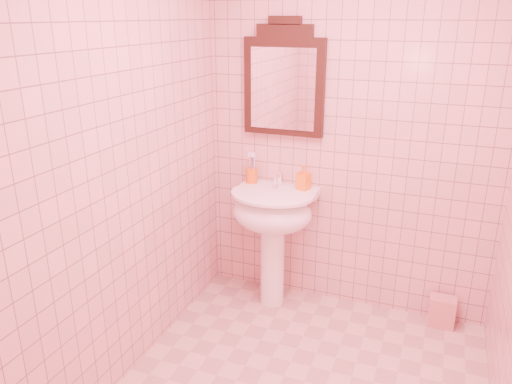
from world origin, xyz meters
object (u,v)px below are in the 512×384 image
at_px(mirror, 284,82).
at_px(soap_dispenser, 304,177).
at_px(towel, 442,311).
at_px(pedestal_sink, 272,220).
at_px(toothbrush_cup, 252,175).

xyz_separation_m(mirror, soap_dispenser, (0.18, -0.06, -0.63)).
xyz_separation_m(soap_dispenser, towel, (1.00, 0.01, -0.85)).
bearing_deg(soap_dispenser, pedestal_sink, -125.44).
distance_m(mirror, toothbrush_cup, 0.70).
bearing_deg(towel, mirror, 177.20).
bearing_deg(pedestal_sink, mirror, 90.00).
bearing_deg(soap_dispenser, mirror, 176.86).
relative_size(pedestal_sink, soap_dispenser, 4.87).
distance_m(mirror, towel, 1.89).
distance_m(pedestal_sink, soap_dispenser, 0.37).
distance_m(toothbrush_cup, soap_dispenser, 0.39).
relative_size(mirror, toothbrush_cup, 3.92).
bearing_deg(soap_dispenser, toothbrush_cup, -165.18).
bearing_deg(toothbrush_cup, soap_dispenser, -1.64).
bearing_deg(toothbrush_cup, pedestal_sink, -34.82).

